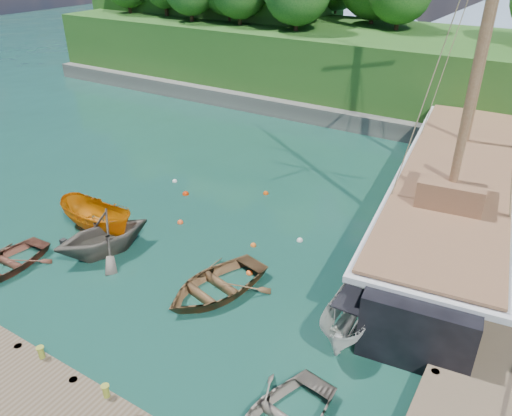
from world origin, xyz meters
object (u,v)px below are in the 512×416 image
Objects in this scene: rowboat_2 at (216,292)px; motorboat_orange at (100,232)px; cabin_boat_white at (352,331)px; rowboat_0 at (5,269)px; schooner at (452,198)px; rowboat_1 at (106,253)px.

motorboat_orange is (-7.67, 0.81, 0.00)m from rowboat_2.
motorboat_orange is at bearing -171.73° from rowboat_2.
rowboat_0 is at bearing -166.33° from cabin_boat_white.
schooner reaches higher than motorboat_orange.
schooner is (6.60, 11.26, 1.20)m from rowboat_2.
rowboat_1 is 0.94× the size of motorboat_orange.
rowboat_1 is at bearing -144.31° from schooner.
rowboat_1 is 0.93× the size of rowboat_2.
rowboat_1 is 6.04m from rowboat_2.
rowboat_2 is 7.71m from motorboat_orange.
schooner is (14.27, 10.45, 1.20)m from motorboat_orange.
motorboat_orange reaches higher than rowboat_0.
schooner reaches higher than rowboat_1.
schooner is (15.40, 14.85, 1.20)m from rowboat_0.
rowboat_1 reaches higher than cabin_boat_white.
motorboat_orange is 0.16× the size of schooner.
cabin_boat_white reaches higher than rowboat_2.
cabin_boat_white is 10.58m from schooner.
rowboat_2 is at bearing -127.24° from schooner.
motorboat_orange is 1.02× the size of cabin_boat_white.
cabin_boat_white is at bearing -86.71° from motorboat_orange.
motorboat_orange reaches higher than rowboat_2.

